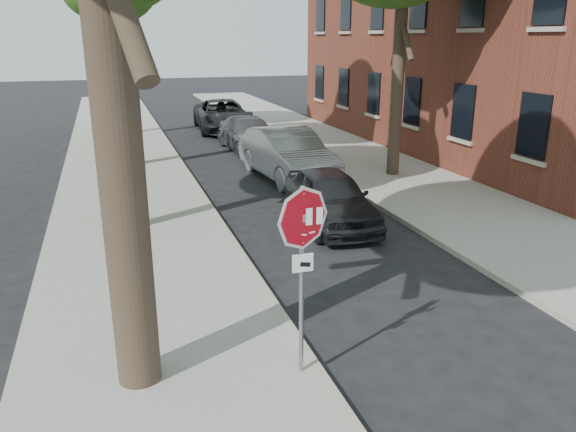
# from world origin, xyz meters

# --- Properties ---
(ground) EXTENTS (120.00, 120.00, 0.00)m
(ground) POSITION_xyz_m (0.00, 0.00, 0.00)
(ground) COLOR black
(ground) RESTS_ON ground
(sidewalk_left) EXTENTS (4.00, 55.00, 0.12)m
(sidewalk_left) POSITION_xyz_m (-2.50, 12.00, 0.06)
(sidewalk_left) COLOR gray
(sidewalk_left) RESTS_ON ground
(sidewalk_right) EXTENTS (4.00, 55.00, 0.12)m
(sidewalk_right) POSITION_xyz_m (6.00, 12.00, 0.06)
(sidewalk_right) COLOR gray
(sidewalk_right) RESTS_ON ground
(curb_left) EXTENTS (0.12, 55.00, 0.13)m
(curb_left) POSITION_xyz_m (-0.45, 12.00, 0.07)
(curb_left) COLOR #9E9384
(curb_left) RESTS_ON ground
(curb_right) EXTENTS (0.12, 55.00, 0.13)m
(curb_right) POSITION_xyz_m (3.95, 12.00, 0.07)
(curb_right) COLOR #9E9384
(curb_right) RESTS_ON ground
(stop_sign) EXTENTS (0.76, 0.34, 2.61)m
(stop_sign) POSITION_xyz_m (-0.70, -0.03, 1.95)
(stop_sign) COLOR gray
(stop_sign) RESTS_ON sidewalk_left
(car_a) EXTENTS (1.83, 4.07, 1.36)m
(car_a) POSITION_xyz_m (2.18, 6.08, 0.68)
(car_a) COLOR black
(car_a) RESTS_ON ground
(car_b) EXTENTS (2.19, 5.11, 1.64)m
(car_b) POSITION_xyz_m (2.60, 10.86, 0.82)
(car_b) COLOR #919398
(car_b) RESTS_ON ground
(car_c) EXTENTS (2.11, 4.71, 1.34)m
(car_c) POSITION_xyz_m (2.60, 15.96, 0.67)
(car_c) COLOR #47464B
(car_c) RESTS_ON ground
(car_d) EXTENTS (2.84, 5.58, 1.51)m
(car_d) POSITION_xyz_m (2.60, 21.29, 0.76)
(car_d) COLOR black
(car_d) RESTS_ON ground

